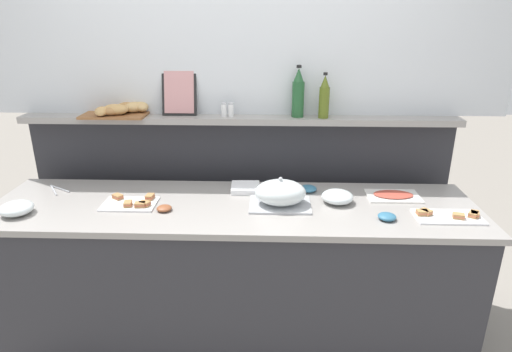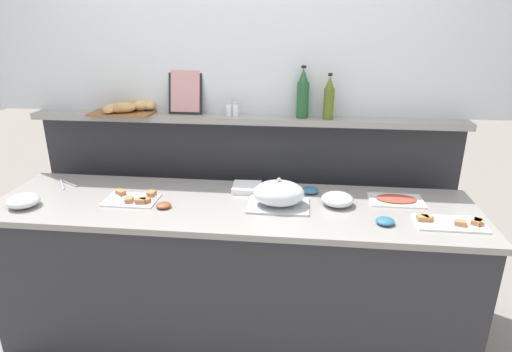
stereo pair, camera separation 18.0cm
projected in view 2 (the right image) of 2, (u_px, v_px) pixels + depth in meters
ground_plane at (247, 280)px, 3.32m from camera, size 12.00×12.00×0.00m
buffet_counter at (234, 272)px, 2.61m from camera, size 2.73×0.72×0.90m
back_ledge_unit at (246, 201)px, 3.02m from camera, size 2.77×0.22×1.31m
upper_wall_panel at (244, 6)px, 2.60m from camera, size 3.37×0.08×1.29m
sandwich_platter_front at (133, 199)px, 2.48m from camera, size 0.30×0.20×0.04m
sandwich_platter_rear at (451, 223)px, 2.21m from camera, size 0.34×0.18×0.04m
cold_cuts_platter at (396, 200)px, 2.48m from camera, size 0.30×0.19×0.02m
serving_cloche at (279, 194)px, 2.39m from camera, size 0.34×0.24×0.17m
glass_bowl_large at (337, 200)px, 2.42m from camera, size 0.18×0.18×0.07m
glass_bowl_medium at (23, 201)px, 2.40m from camera, size 0.17×0.17×0.07m
condiment_bowl_cream at (310, 190)px, 2.59m from camera, size 0.10×0.10×0.04m
condiment_bowl_dark at (385, 221)px, 2.21m from camera, size 0.09×0.09×0.03m
condiment_bowl_teal at (163, 205)px, 2.40m from camera, size 0.08×0.08×0.03m
serving_tongs at (65, 183)px, 2.73m from camera, size 0.16×0.16×0.01m
napkin_stack at (247, 187)px, 2.64m from camera, size 0.18×0.18×0.03m
wine_bottle_green at (303, 95)px, 2.65m from camera, size 0.08×0.08×0.32m
olive_oil_bottle at (329, 99)px, 2.62m from camera, size 0.06×0.06×0.28m
salt_shaker at (229, 109)px, 2.73m from camera, size 0.03×0.03×0.09m
pepper_shaker at (236, 109)px, 2.73m from camera, size 0.03×0.03×0.09m
bread_basket at (130, 108)px, 2.80m from camera, size 0.42×0.29×0.08m
framed_picture at (185, 91)px, 2.76m from camera, size 0.22×0.08×0.29m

